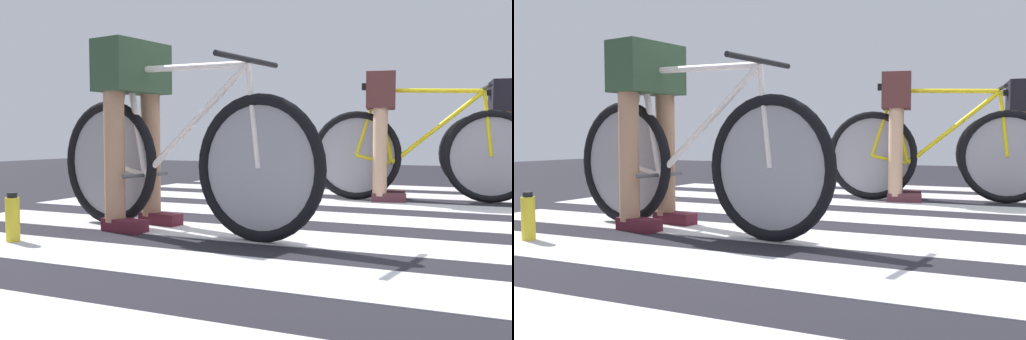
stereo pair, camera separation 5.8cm
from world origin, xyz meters
The scene contains 8 objects.
ground centered at (0.00, 0.00, 0.01)m, with size 18.00×14.00×0.02m.
crosswalk_markings centered at (-0.04, -0.22, 0.02)m, with size 5.43×5.73×0.00m.
bicycle_1_of_3 centered at (-1.05, -0.71, 0.41)m, with size 1.73×0.53×0.93m.
cyclist_1_of_3 centered at (-1.36, -0.67, 0.69)m, with size 0.36×0.44×1.03m.
bicycle_2_of_3 centered at (-0.07, 1.31, 0.41)m, with size 1.72×0.55×0.93m.
cyclist_2_of_3 centered at (-0.37, 1.25, 0.67)m, with size 0.38×0.45×1.01m.
cyclist_3_of_3 centered at (0.51, 2.28, 0.68)m, with size 0.36×0.44×1.01m.
water_bottle centered at (-1.62, -1.27, 0.13)m, with size 0.07×0.07×0.24m.
Camera 2 is at (0.60, -3.22, 0.53)m, focal length 39.05 mm.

